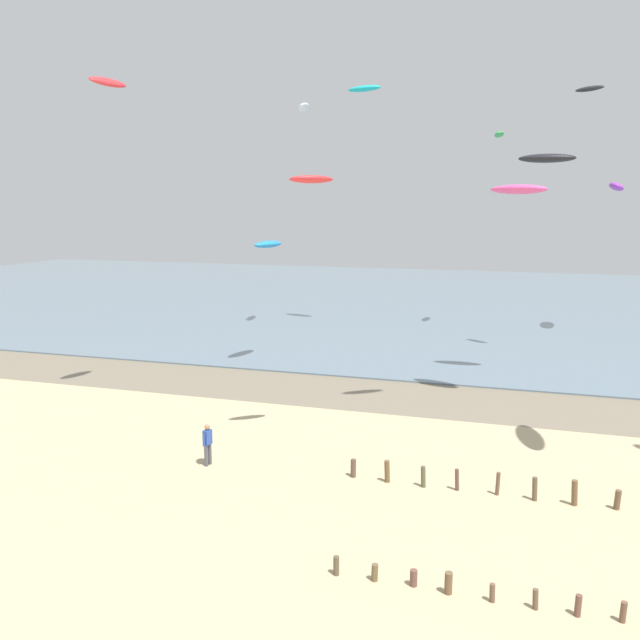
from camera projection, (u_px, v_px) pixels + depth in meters
wet_sand_strip at (409, 398)px, 36.95m from camera, size 120.00×6.49×0.01m
sea at (471, 302)px, 72.94m from camera, size 160.00×70.00×0.10m
groyne_mid at (500, 592)px, 17.96m from camera, size 9.80×0.33×0.64m
groyne_far at (630, 500)px, 23.24m from camera, size 18.87×0.38×0.98m
person_far_down_beach at (208, 443)px, 27.30m from camera, size 0.29×0.56×1.71m
kite_aloft_0 at (108, 82)px, 33.33m from camera, size 1.36×2.42×0.66m
kite_aloft_2 at (519, 189)px, 33.92m from camera, size 3.08×1.85×0.59m
kite_aloft_3 at (499, 134)px, 53.39m from camera, size 0.89×2.39×0.61m
kite_aloft_6 at (268, 244)px, 43.30m from camera, size 1.49×2.96×0.48m
kite_aloft_8 at (311, 179)px, 27.57m from camera, size 1.89×1.67×0.42m
kite_aloft_9 at (616, 187)px, 52.53m from camera, size 1.40×3.55×0.93m
kite_aloft_10 at (304, 107)px, 52.92m from camera, size 1.54×2.88×0.80m
kite_aloft_11 at (590, 89)px, 42.61m from camera, size 2.01×1.71×0.47m
kite_aloft_12 at (547, 158)px, 37.90m from camera, size 3.12×1.02×0.53m
kite_aloft_13 at (364, 89)px, 53.75m from camera, size 3.12×1.77×0.57m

